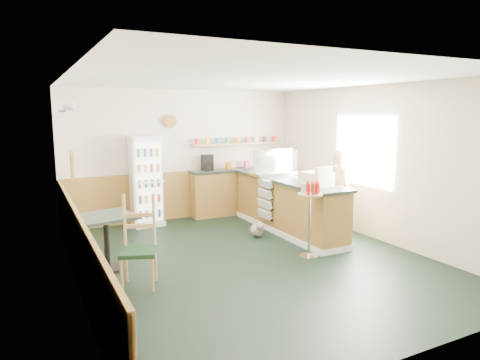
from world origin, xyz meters
TOP-DOWN VIEW (x-y plane):
  - ground at (0.00, 0.00)m, footprint 6.00×6.00m
  - room_envelope at (-0.23, 0.73)m, footprint 5.04×6.02m
  - service_counter at (1.35, 1.07)m, footprint 0.68×3.01m
  - back_counter at (1.19, 2.80)m, footprint 2.24×0.42m
  - drinks_fridge at (-0.89, 2.74)m, footprint 0.59×0.52m
  - display_case at (1.35, 1.61)m, footprint 0.87×0.46m
  - cash_register at (1.35, 0.18)m, footprint 0.48×0.49m
  - shopkeeper at (2.05, 0.41)m, footprint 0.49×0.60m
  - condiment_stand at (0.85, -0.32)m, footprint 0.38×0.38m
  - newspaper_rack at (0.99, 1.29)m, footprint 0.10×0.48m
  - cafe_table at (-2.05, 0.51)m, footprint 0.86×0.86m
  - cafe_chair at (-1.79, -0.19)m, footprint 0.57×0.57m
  - dog_doorstop at (0.66, 0.99)m, footprint 0.24×0.31m

SIDE VIEW (x-z plane):
  - ground at x=0.00m, z-range 0.00..0.00m
  - dog_doorstop at x=0.66m, z-range -0.01..0.28m
  - service_counter at x=1.35m, z-range -0.04..0.97m
  - back_counter at x=1.19m, z-range -0.30..1.39m
  - cafe_table at x=-2.05m, z-range 0.17..0.97m
  - newspaper_rack at x=0.99m, z-range 0.23..0.99m
  - cafe_chair at x=-1.79m, z-range 0.03..1.22m
  - shopkeeper at x=2.05m, z-range 0.00..1.58m
  - condiment_stand at x=0.85m, z-range 0.22..1.40m
  - drinks_fridge at x=-0.89m, z-range 0.00..1.77m
  - cash_register at x=1.35m, z-range 1.01..1.24m
  - display_case at x=1.35m, z-range 1.01..1.51m
  - room_envelope at x=-0.23m, z-range 0.16..2.88m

